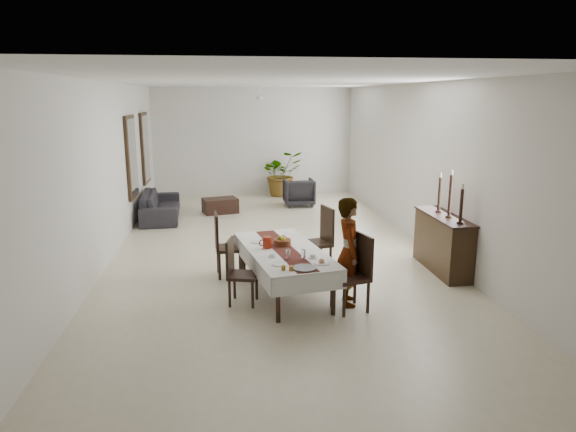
{
  "coord_description": "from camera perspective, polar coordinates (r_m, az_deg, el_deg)",
  "views": [
    {
      "loc": [
        -0.89,
        -9.67,
        2.93
      ],
      "look_at": [
        0.11,
        -1.68,
        1.05
      ],
      "focal_mm": 32.0,
      "sensor_mm": 36.0,
      "label": 1
    }
  ],
  "objects": [
    {
      "name": "wine_glass_near",
      "position": [
        7.24,
        1.71,
        -4.33
      ],
      "size": [
        0.06,
        0.06,
        0.15
      ],
      "primitive_type": "cylinder",
      "color": "white",
      "rests_on": "tablecloth_top"
    },
    {
      "name": "candlestick_near_shaft",
      "position": [
        8.48,
        18.69,
        1.12
      ],
      "size": [
        0.05,
        0.05,
        0.52
      ],
      "primitive_type": "cylinder",
      "color": "black",
      "rests_on": "candlestick_near_base"
    },
    {
      "name": "candlestick_mid_base",
      "position": [
        8.91,
        17.41,
        -0.06
      ],
      "size": [
        0.1,
        0.1,
        0.03
      ],
      "primitive_type": "cylinder",
      "color": "black",
      "rests_on": "sideboard_top"
    },
    {
      "name": "chair_right_near_leg_fr",
      "position": [
        7.55,
        7.43,
        -7.98
      ],
      "size": [
        0.06,
        0.06,
        0.45
      ],
      "primitive_type": "cylinder",
      "rotation": [
        0.0,
        0.0,
        0.26
      ],
      "color": "black",
      "rests_on": "floor"
    },
    {
      "name": "fan_blade_n",
      "position": [
        13.05,
        -3.29,
        12.98
      ],
      "size": [
        0.1,
        0.55,
        0.01
      ],
      "primitive_type": "cube",
      "color": "silver",
      "rests_on": "fan_hub"
    },
    {
      "name": "red_pitcher",
      "position": [
        7.79,
        -2.33,
        -2.95
      ],
      "size": [
        0.16,
        0.16,
        0.18
      ],
      "primitive_type": "cylinder",
      "rotation": [
        0.0,
        0.0,
        0.18
      ],
      "color": "maroon",
      "rests_on": "tablecloth_top"
    },
    {
      "name": "fan_blade_s",
      "position": [
        12.36,
        -3.06,
        12.98
      ],
      "size": [
        0.1,
        0.55,
        0.01
      ],
      "primitive_type": "cube",
      "color": "silver",
      "rests_on": "fan_hub"
    },
    {
      "name": "jam_jar_b",
      "position": [
        6.83,
        -0.51,
        -5.77
      ],
      "size": [
        0.06,
        0.06,
        0.07
      ],
      "primitive_type": "cylinder",
      "color": "#865913",
      "rests_on": "tablecloth_top"
    },
    {
      "name": "chair_left_near_leg_bl",
      "position": [
        7.64,
        -3.51,
        -7.82
      ],
      "size": [
        0.05,
        0.05,
        0.4
      ],
      "primitive_type": "cylinder",
      "rotation": [
        0.0,
        0.0,
        -0.24
      ],
      "color": "black",
      "rests_on": "floor"
    },
    {
      "name": "tablecloth_drape_far",
      "position": [
        8.86,
        -2.66,
        -2.48
      ],
      "size": [
        1.04,
        0.2,
        0.27
      ],
      "primitive_type": "cube",
      "rotation": [
        0.0,
        0.0,
        0.18
      ],
      "color": "white",
      "rests_on": "dining_table_top"
    },
    {
      "name": "candlestick_far_base",
      "position": [
        9.28,
        16.36,
        0.52
      ],
      "size": [
        0.1,
        0.1,
        0.03
      ],
      "primitive_type": "cylinder",
      "color": "black",
      "rests_on": "sideboard_top"
    },
    {
      "name": "chair_left_near_leg_fr",
      "position": [
        7.4,
        -6.51,
        -8.6
      ],
      "size": [
        0.05,
        0.05,
        0.4
      ],
      "primitive_type": "cylinder",
      "rotation": [
        0.0,
        0.0,
        -0.24
      ],
      "color": "black",
      "rests_on": "floor"
    },
    {
      "name": "plate_far_left",
      "position": [
        8.14,
        -3.42,
        -2.87
      ],
      "size": [
        0.22,
        0.22,
        0.01
      ],
      "primitive_type": "cylinder",
      "color": "silver",
      "rests_on": "tablecloth_top"
    },
    {
      "name": "ceiling",
      "position": [
        9.72,
        -1.91,
        14.72
      ],
      "size": [
        6.0,
        12.0,
        0.02
      ],
      "primitive_type": "cube",
      "color": "white",
      "rests_on": "wall_back"
    },
    {
      "name": "chair_left_near_leg_fl",
      "position": [
        7.7,
        -5.96,
        -7.7
      ],
      "size": [
        0.05,
        0.05,
        0.4
      ],
      "primitive_type": "cylinder",
      "rotation": [
        0.0,
        0.0,
        -0.24
      ],
      "color": "black",
      "rests_on": "floor"
    },
    {
      "name": "sideboard_top",
      "position": [
        9.06,
        17.0,
        -0.03
      ],
      "size": [
        0.46,
        1.63,
        0.03
      ],
      "primitive_type": "cube",
      "color": "black",
      "rests_on": "sideboard_body"
    },
    {
      "name": "chair_right_near_back",
      "position": [
        7.23,
        8.43,
        -4.27
      ],
      "size": [
        0.16,
        0.45,
        0.58
      ],
      "primitive_type": "cube",
      "rotation": [
        0.0,
        0.0,
        1.83
      ],
      "color": "black",
      "rests_on": "chair_right_near_seat"
    },
    {
      "name": "fan_blade_w",
      "position": [
        12.68,
        -4.8,
        12.96
      ],
      "size": [
        0.55,
        0.1,
        0.01
      ],
      "primitive_type": "cube",
      "color": "white",
      "rests_on": "fan_hub"
    },
    {
      "name": "serving_tray",
      "position": [
        6.9,
        1.85,
        -5.8
      ],
      "size": [
        0.32,
        0.32,
        0.02
      ],
      "primitive_type": "cylinder",
      "color": "#3B3A3F",
      "rests_on": "tablecloth_top"
    },
    {
      "name": "chair_left_far_leg_br",
      "position": [
        8.5,
        -5.11,
        -5.49
      ],
      "size": [
        0.05,
        0.05,
        0.45
      ],
      "primitive_type": "cylinder",
      "rotation": [
        0.0,
        0.0,
        0.07
      ],
      "color": "black",
      "rests_on": "floor"
    },
    {
      "name": "potted_plant",
      "position": [
        15.46,
        -0.74,
        4.76
      ],
      "size": [
        1.48,
        1.38,
        1.35
      ],
      "primitive_type": "imported",
      "rotation": [
        0.0,
        0.0,
        0.31
      ],
      "color": "#315321",
      "rests_on": "floor"
    },
    {
      "name": "chair_right_far_leg_bl",
      "position": [
        8.57,
        2.42,
        -5.23
      ],
      "size": [
        0.06,
        0.06,
        0.47
      ],
      "primitive_type": "cylinder",
      "rotation": [
        0.0,
        0.0,
        0.26
      ],
      "color": "black",
      "rests_on": "floor"
    },
    {
      "name": "wall_front",
      "position": [
        4.01,
        6.21,
        -6.34
      ],
      "size": [
        6.0,
        0.02,
        3.2
      ],
      "primitive_type": "cube",
      "color": "silver",
      "rests_on": "floor"
    },
    {
      "name": "armchair",
      "position": [
        14.08,
        1.21,
        2.67
      ],
      "size": [
        0.81,
        0.83,
        0.74
      ],
      "primitive_type": "imported",
      "rotation": [
        0.0,
        0.0,
        3.16
      ],
      "color": "#252226",
      "rests_on": "floor"
    },
    {
      "name": "chair_right_near_leg_bl",
      "position": [
        7.08,
        6.25,
        -9.41
      ],
      "size": [
        0.06,
        0.06,
        0.45
      ],
      "primitive_type": "cylinder",
      "rotation": [
        0.0,
        0.0,
        0.26
      ],
      "color": "black",
      "rests_on": "floor"
    },
    {
      "name": "coffee_table",
      "position": [
        13.33,
        -7.54,
        1.16
      ],
      "size": [
        0.97,
        0.77,
        0.38
      ],
      "primitive_type": "cube",
      "rotation": [
        0.0,
        0.0,
        0.26
      ],
      "color": "black",
      "rests_on": "floor"
    },
    {
      "name": "chair_left_near_seat",
      "position": [
        7.44,
        -5.02,
        -6.6
      ],
      "size": [
        0.49,
        0.49,
        0.05
      ],
      "primitive_type": "cube",
      "rotation": [
        0.0,
        0.0,
        -1.81
      ],
      "color": "black",
      "rests_on": "chair_left_near_leg_fl"
    },
    {
      "name": "plate_near_left",
      "position": [
        7.07,
        -0.95,
        -5.36
      ],
      "size": [
        0.22,
        0.22,
        0.01
      ],
      "primitive_type": "cylinder",
      "color": "silver",
      "rests_on": "tablecloth_top"
    },
    {
      "name": "mirror_frame_far",
      "position": [
        14.19,
        -15.6,
        7.28
      ],
      "size": [
        0.06,
        1.05,
        1.85
      ],
      "primitive_type": "cube",
      "color": "black",
      "rests_on": "wall_left"
    },
    {
      "name": "saucer_right",
      "position": [
        7.35,
        2.79,
        -4.64
      ],
      "size": [
        0.13,
        0.13,
        0.01
      ],
      "primitive_type": "cylinder",
      "color": "white",
      "rests_on": "tablecloth_top"
    },
    {
      "name": "mirror_frame_near",
      "position": [
        12.12,
        -17.0,
        6.27
      ],
      "size": [
        0.06,
        1.05,
        1.85
      ],
      "primitive_type": "cube",
      "color": "black",
      "rests_on": "wall_left"
    },
    {
      "name": "wall_back",
      "position": [
        15.75,
        -3.89,
        8.26
      ],
      "size": [
        6.0,
        0.02,
        3.2
      ],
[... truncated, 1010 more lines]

